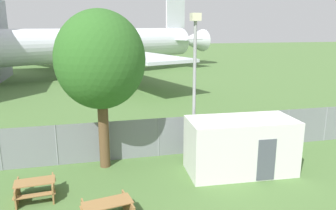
% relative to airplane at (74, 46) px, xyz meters
% --- Properties ---
extents(perimeter_fence, '(56.07, 0.07, 2.07)m').
position_rel_airplane_xyz_m(perimeter_fence, '(5.07, -29.27, -3.16)').
color(perimeter_fence, gray).
rests_on(perimeter_fence, ground).
extents(airplane, '(45.22, 37.36, 12.91)m').
position_rel_airplane_xyz_m(airplane, '(0.00, 0.00, 0.00)').
color(airplane, silver).
rests_on(airplane, ground).
extents(portable_cabin, '(5.03, 2.60, 2.57)m').
position_rel_airplane_xyz_m(portable_cabin, '(8.38, -32.03, -2.92)').
color(portable_cabin, silver).
rests_on(portable_cabin, ground).
extents(picnic_bench_near_cabin, '(1.64, 1.52, 0.76)m').
position_rel_airplane_xyz_m(picnic_bench_near_cabin, '(-0.61, -32.47, -3.73)').
color(picnic_bench_near_cabin, olive).
rests_on(picnic_bench_near_cabin, ground).
extents(picnic_bench_open_grass, '(1.94, 1.70, 0.76)m').
position_rel_airplane_xyz_m(picnic_bench_open_grass, '(2.08, -34.76, -3.73)').
color(picnic_bench_open_grass, olive).
rests_on(picnic_bench_open_grass, ground).
extents(tree_left_of_cabin, '(4.12, 4.12, 7.47)m').
position_rel_airplane_xyz_m(tree_left_of_cabin, '(2.24, -29.95, 0.97)').
color(tree_left_of_cabin, brown).
rests_on(tree_left_of_cabin, ground).
extents(light_mast, '(0.44, 0.44, 7.30)m').
position_rel_airplane_xyz_m(light_mast, '(6.67, -30.21, 0.30)').
color(light_mast, '#99999E').
rests_on(light_mast, ground).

